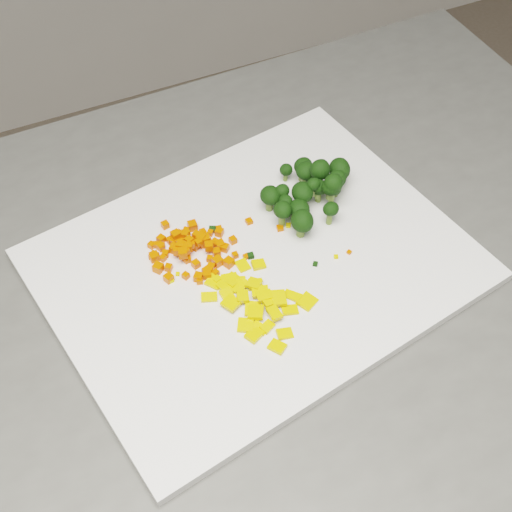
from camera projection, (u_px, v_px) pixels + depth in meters
name	position (u px, v px, depth m)	size (l,w,h in m)	color
counter_block	(243.00, 465.00, 1.14)	(1.11, 0.78, 0.90)	#4E4E4B
cutting_board	(256.00, 265.00, 0.82)	(0.46, 0.36, 0.01)	white
carrot_pile	(191.00, 242.00, 0.82)	(0.10, 0.10, 0.03)	#DE4202
pepper_pile	(255.00, 302.00, 0.77)	(0.12, 0.12, 0.02)	yellow
broccoli_pile	(313.00, 188.00, 0.85)	(0.12, 0.12, 0.06)	black
carrot_cube_0	(210.00, 233.00, 0.84)	(0.01, 0.01, 0.01)	#DE4202
carrot_cube_1	(218.00, 261.00, 0.81)	(0.01, 0.01, 0.01)	#DE4202
carrot_cube_2	(210.00, 259.00, 0.81)	(0.01, 0.01, 0.01)	#DE4202
carrot_cube_3	(183.00, 256.00, 0.82)	(0.01, 0.01, 0.01)	#DE4202
carrot_cube_4	(204.00, 245.00, 0.83)	(0.01, 0.01, 0.01)	#DE4202
carrot_cube_5	(173.00, 241.00, 0.83)	(0.01, 0.01, 0.01)	#DE4202
carrot_cube_6	(183.00, 253.00, 0.81)	(0.01, 0.01, 0.01)	#DE4202
carrot_cube_7	(188.00, 247.00, 0.81)	(0.01, 0.01, 0.01)	#DE4202
carrot_cube_8	(176.00, 235.00, 0.83)	(0.01, 0.01, 0.01)	#DE4202
carrot_cube_9	(219.00, 232.00, 0.84)	(0.01, 0.01, 0.01)	#DE4202
carrot_cube_10	(215.00, 243.00, 0.83)	(0.01, 0.01, 0.01)	#DE4202
carrot_cube_11	(179.00, 233.00, 0.84)	(0.01, 0.01, 0.01)	#DE4202
carrot_cube_12	(186.00, 230.00, 0.84)	(0.01, 0.01, 0.01)	#DE4202
carrot_cube_13	(233.00, 240.00, 0.83)	(0.01, 0.01, 0.01)	#DE4202
carrot_cube_14	(182.00, 239.00, 0.83)	(0.01, 0.01, 0.01)	#DE4202
carrot_cube_15	(169.00, 268.00, 0.81)	(0.01, 0.01, 0.01)	#DE4202
carrot_cube_16	(194.00, 244.00, 0.83)	(0.01, 0.01, 0.01)	#DE4202
carrot_cube_17	(186.00, 260.00, 0.81)	(0.01, 0.01, 0.01)	#DE4202
carrot_cube_18	(219.00, 229.00, 0.84)	(0.01, 0.01, 0.01)	#DE4202
carrot_cube_19	(192.00, 226.00, 0.84)	(0.01, 0.01, 0.01)	#DE4202
carrot_cube_20	(161.00, 248.00, 0.83)	(0.01, 0.01, 0.01)	#DE4202
carrot_cube_21	(176.00, 240.00, 0.83)	(0.01, 0.01, 0.01)	#DE4202
carrot_cube_22	(186.00, 250.00, 0.81)	(0.01, 0.01, 0.01)	#DE4202
carrot_cube_23	(177.00, 234.00, 0.84)	(0.01, 0.01, 0.01)	#DE4202
carrot_cube_24	(201.00, 238.00, 0.82)	(0.01, 0.01, 0.01)	#DE4202
carrot_cube_25	(196.00, 264.00, 0.81)	(0.01, 0.01, 0.01)	#DE4202
carrot_cube_26	(154.00, 257.00, 0.81)	(0.01, 0.01, 0.01)	#DE4202
carrot_cube_27	(169.00, 278.00, 0.80)	(0.01, 0.01, 0.01)	#DE4202
carrot_cube_28	(181.00, 246.00, 0.81)	(0.01, 0.01, 0.01)	#DE4202
carrot_cube_29	(195.00, 246.00, 0.83)	(0.01, 0.01, 0.01)	#DE4202
carrot_cube_30	(206.00, 239.00, 0.82)	(0.01, 0.01, 0.01)	#DE4202
carrot_cube_31	(225.00, 248.00, 0.82)	(0.01, 0.01, 0.01)	#DE4202
carrot_cube_32	(211.00, 267.00, 0.81)	(0.01, 0.01, 0.01)	#DE4202
carrot_cube_33	(191.00, 244.00, 0.82)	(0.01, 0.01, 0.01)	#DE4202
carrot_cube_34	(200.00, 237.00, 0.83)	(0.01, 0.01, 0.01)	#DE4202
carrot_cube_35	(199.00, 243.00, 0.82)	(0.01, 0.01, 0.01)	#DE4202
carrot_cube_36	(187.00, 233.00, 0.83)	(0.01, 0.01, 0.01)	#DE4202
carrot_cube_37	(189.00, 241.00, 0.82)	(0.01, 0.01, 0.01)	#DE4202
carrot_cube_38	(161.00, 246.00, 0.83)	(0.01, 0.01, 0.01)	#DE4202
carrot_cube_39	(216.00, 273.00, 0.80)	(0.01, 0.01, 0.01)	#DE4202
carrot_cube_40	(207.00, 271.00, 0.80)	(0.01, 0.01, 0.01)	#DE4202
carrot_cube_41	(208.00, 243.00, 0.83)	(0.01, 0.01, 0.01)	#DE4202
carrot_cube_42	(197.00, 235.00, 0.83)	(0.01, 0.01, 0.01)	#DE4202
carrot_cube_43	(154.00, 256.00, 0.82)	(0.01, 0.01, 0.01)	#DE4202
carrot_cube_44	(165.00, 225.00, 0.85)	(0.01, 0.01, 0.01)	#DE4202
carrot_cube_45	(200.00, 281.00, 0.79)	(0.01, 0.01, 0.01)	#DE4202
carrot_cube_46	(186.00, 252.00, 0.81)	(0.01, 0.01, 0.01)	#DE4202
carrot_cube_47	(151.00, 245.00, 0.83)	(0.01, 0.01, 0.01)	#DE4202
carrot_cube_48	(203.00, 232.00, 0.84)	(0.01, 0.01, 0.01)	#DE4202
carrot_cube_49	(184.00, 236.00, 0.83)	(0.01, 0.01, 0.01)	#DE4202
carrot_cube_50	(235.00, 255.00, 0.82)	(0.01, 0.01, 0.01)	#DE4202
carrot_cube_51	(185.00, 235.00, 0.83)	(0.01, 0.01, 0.01)	#DE4202
carrot_cube_52	(163.00, 258.00, 0.82)	(0.01, 0.01, 0.01)	#DE4202
carrot_cube_53	(209.00, 246.00, 0.82)	(0.01, 0.01, 0.01)	#DE4202
carrot_cube_54	(229.00, 263.00, 0.81)	(0.01, 0.01, 0.01)	#DE4202
carrot_cube_55	(161.00, 239.00, 0.83)	(0.01, 0.01, 0.01)	#DE4202
carrot_cube_56	(155.00, 245.00, 0.83)	(0.01, 0.01, 0.01)	#DE4202
carrot_cube_57	(198.00, 277.00, 0.80)	(0.01, 0.01, 0.01)	#DE4202
carrot_cube_58	(207.00, 275.00, 0.80)	(0.01, 0.01, 0.01)	#DE4202
carrot_cube_59	(177.00, 250.00, 0.81)	(0.01, 0.01, 0.01)	#DE4202
carrot_cube_60	(184.00, 250.00, 0.82)	(0.01, 0.01, 0.01)	#DE4202
carrot_cube_61	(204.00, 236.00, 0.84)	(0.01, 0.01, 0.01)	#DE4202
carrot_cube_62	(170.00, 240.00, 0.83)	(0.01, 0.01, 0.01)	#DE4202
carrot_cube_63	(158.00, 268.00, 0.80)	(0.01, 0.01, 0.01)	#DE4202
carrot_cube_64	(184.00, 233.00, 0.84)	(0.01, 0.01, 0.01)	#DE4202
carrot_cube_65	(216.00, 252.00, 0.82)	(0.01, 0.01, 0.01)	#DE4202
carrot_cube_66	(165.00, 254.00, 0.82)	(0.01, 0.01, 0.01)	#DE4202
carrot_cube_67	(175.00, 248.00, 0.82)	(0.01, 0.01, 0.01)	#DE4202
carrot_cube_68	(220.00, 245.00, 0.83)	(0.01, 0.01, 0.01)	#DE4202
carrot_cube_69	(186.00, 276.00, 0.80)	(0.01, 0.01, 0.01)	#DE4202
carrot_cube_70	(188.00, 259.00, 0.81)	(0.01, 0.01, 0.01)	#DE4202
pepper_chunk_0	(277.00, 347.00, 0.74)	(0.02, 0.01, 0.00)	yellow
pepper_chunk_1	(227.00, 294.00, 0.78)	(0.01, 0.01, 0.00)	yellow
pepper_chunk_2	(259.00, 265.00, 0.81)	(0.01, 0.01, 0.00)	yellow
pepper_chunk_3	(252.00, 309.00, 0.77)	(0.02, 0.02, 0.00)	yellow
pepper_chunk_4	(260.00, 292.00, 0.78)	(0.01, 0.02, 0.00)	yellow
pepper_chunk_5	(243.00, 296.00, 0.77)	(0.01, 0.01, 0.01)	yellow
pepper_chunk_6	(215.00, 282.00, 0.80)	(0.02, 0.02, 0.00)	yellow
pepper_chunk_7	(264.00, 296.00, 0.78)	(0.01, 0.02, 0.00)	yellow
pepper_chunk_8	(292.00, 296.00, 0.78)	(0.02, 0.01, 0.00)	yellow
pepper_chunk_9	(255.00, 285.00, 0.79)	(0.02, 0.01, 0.00)	yellow
pepper_chunk_10	(269.00, 301.00, 0.77)	(0.02, 0.01, 0.00)	yellow
pepper_chunk_11	(255.00, 334.00, 0.75)	(0.02, 0.01, 0.00)	yellow
pepper_chunk_12	(246.00, 325.00, 0.76)	(0.02, 0.02, 0.00)	yellow
pepper_chunk_13	(243.00, 284.00, 0.79)	(0.01, 0.01, 0.00)	yellow
pepper_chunk_14	(226.00, 285.00, 0.79)	(0.02, 0.02, 0.00)	yellow
pepper_chunk_15	(229.00, 278.00, 0.80)	(0.02, 0.01, 0.00)	yellow
pepper_chunk_16	(209.00, 297.00, 0.78)	(0.02, 0.01, 0.00)	yellow
pepper_chunk_17	(267.00, 327.00, 0.76)	(0.02, 0.01, 0.00)	yellow
pepper_chunk_18	(276.00, 300.00, 0.77)	(0.01, 0.01, 0.00)	yellow
pepper_chunk_19	(290.00, 310.00, 0.77)	(0.02, 0.01, 0.00)	yellow
pepper_chunk_20	(279.00, 298.00, 0.77)	(0.02, 0.02, 0.00)	yellow
pepper_chunk_21	(239.00, 288.00, 0.79)	(0.01, 0.02, 0.00)	yellow
pepper_chunk_22	(307.00, 301.00, 0.78)	(0.02, 0.02, 0.00)	yellow
pepper_chunk_23	(260.00, 328.00, 0.76)	(0.02, 0.01, 0.00)	yellow
pepper_chunk_24	(232.00, 280.00, 0.80)	(0.02, 0.02, 0.00)	yellow
pepper_chunk_25	(285.00, 334.00, 0.75)	(0.02, 0.01, 0.00)	yellow
pepper_chunk_26	(256.00, 312.00, 0.76)	(0.02, 0.02, 0.00)	yellow
pepper_chunk_27	(274.00, 313.00, 0.76)	(0.02, 0.01, 0.00)	yellow
pepper_chunk_28	(239.00, 282.00, 0.80)	(0.02, 0.01, 0.00)	yellow
pepper_chunk_29	(231.00, 303.00, 0.77)	(0.02, 0.02, 0.00)	yellow
pepper_chunk_30	(243.00, 265.00, 0.81)	(0.02, 0.01, 0.00)	yellow
pepper_chunk_31	(254.00, 283.00, 0.79)	(0.02, 0.02, 0.00)	yellow
broccoli_floret_0	(332.00, 188.00, 0.84)	(0.03, 0.03, 0.04)	black
broccoli_floret_1	(301.00, 225.00, 0.83)	(0.04, 0.04, 0.04)	black
broccoli_floret_2	(281.00, 197.00, 0.86)	(0.02, 0.02, 0.03)	black
broccoli_floret_3	(282.00, 215.00, 0.84)	(0.03, 0.03, 0.04)	black
broccoli_floret_4	(298.00, 212.00, 0.85)	(0.03, 0.03, 0.03)	black
broccoli_floret_5	(313.00, 188.00, 0.85)	(0.02, 0.02, 0.03)	black
broccoli_floret_6	(301.00, 197.00, 0.86)	(0.04, 0.04, 0.04)	black
broccoli_floret_7	(330.00, 214.00, 0.84)	(0.03, 0.03, 0.03)	black
broccoli_floret_8	(305.00, 176.00, 0.88)	(0.04, 0.04, 0.04)	black
broccoli_floret_9	(312.00, 180.00, 0.88)	(0.03, 0.03, 0.03)	black
broccoli_floret_10	(319.00, 174.00, 0.86)	(0.04, 0.04, 0.04)	black
broccoli_floret_11	(318.00, 190.00, 0.86)	(0.02, 0.02, 0.03)	black
broccoli_floret_12	(331.00, 189.00, 0.85)	(0.04, 0.04, 0.03)	black
broccoli_floret_13	(269.00, 200.00, 0.86)	(0.03, 0.03, 0.03)	black
broccoli_floret_14	(302.00, 170.00, 0.89)	(0.03, 0.03, 0.03)	black
broccoli_floret_15	(286.00, 173.00, 0.89)	(0.02, 0.02, 0.02)	black
broccoli_floret_16	(338.00, 174.00, 0.88)	(0.04, 0.04, 0.04)	black
broccoli_floret_17	(319.00, 192.00, 0.87)	(0.03, 0.03, 0.03)	black
broccoli_floret_18	(285.00, 206.00, 0.85)	(0.02, 0.02, 0.03)	black
broccoli_floret_19	(332.00, 193.00, 0.86)	(0.03, 0.03, 0.03)	black
broccoli_floret_20	(336.00, 184.00, 0.87)	(0.03, 0.03, 0.04)	black
stray_bit_0	(249.00, 221.00, 0.85)	(0.01, 0.01, 0.01)	#DE4202
stray_bit_1	(315.00, 264.00, 0.81)	(0.01, 0.01, 0.00)	black
stray_bit_2	(212.00, 229.00, 0.84)	(0.01, 0.01, 0.01)	black
stray_bit_3	(217.00, 280.00, 0.80)	(0.01, 0.01, 0.01)	yellow
stray_bit_4	(280.00, 228.00, 0.85)	(0.01, 0.01, 0.01)	#DE4202
stray_bit_5	(349.00, 252.00, 0.82)	(0.00, 0.00, 0.00)	#DE4202
stray_bit_6	(336.00, 257.00, 0.82)	(0.00, 0.00, 0.00)	yellow
stray_bit_7	(251.00, 256.00, 0.82)	(0.01, 0.01, 0.00)	black
stray_bit_8	(178.00, 274.00, 0.80)	(0.00, 0.00, 0.00)	yellow
stray_bit_9	(279.00, 298.00, 0.78)	(0.01, 0.01, 0.01)	yellow
stray_bit_10	(171.00, 280.00, 0.80)	(0.01, 0.01, 0.00)	yellow
stray_bit_11	(246.00, 256.00, 0.82)	(0.01, 0.01, 0.00)	#DE4202
stray_bit_12	(288.00, 225.00, 0.85)	(0.01, 0.01, 0.00)	yellow
stray_bit_13	(302.00, 217.00, 0.86)	(0.01, 0.01, 0.00)	#DE4202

